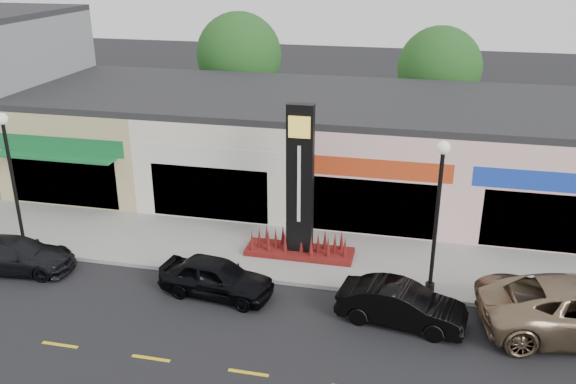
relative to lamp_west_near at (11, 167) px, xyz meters
name	(u,v)px	position (x,y,z in m)	size (l,w,h in m)	color
ground	(188,305)	(8.00, -2.50, -3.48)	(120.00, 120.00, 0.00)	black
sidewalk	(228,246)	(8.00, 1.85, -3.40)	(52.00, 4.30, 0.15)	gray
curb	(209,273)	(8.00, -0.40, -3.40)	(52.00, 0.20, 0.15)	gray
shop_beige	(114,131)	(-0.50, 8.96, -1.08)	(7.00, 10.85, 4.80)	tan
shop_cream	(242,139)	(6.50, 8.97, -1.08)	(7.00, 10.01, 4.80)	silver
shop_pink_w	(382,148)	(13.50, 8.97, -1.08)	(7.00, 10.01, 4.80)	beige
shop_pink_e	(537,159)	(20.50, 8.97, -1.08)	(7.00, 10.01, 4.80)	beige
tree_rear_west	(239,55)	(4.00, 17.00, 1.74)	(5.20, 5.20, 7.83)	#382619
tree_rear_mid	(439,68)	(16.00, 17.00, 1.41)	(4.80, 4.80, 7.29)	#382619
lamp_west_near	(11,167)	(0.00, 0.00, 0.00)	(0.44, 0.44, 5.47)	black
lamp_east_near	(438,203)	(16.00, 0.00, 0.00)	(0.44, 0.44, 5.47)	black
pylon_sign	(300,204)	(11.00, 1.70, -1.20)	(4.20, 1.30, 6.00)	#57160E
car_dark_sedan	(15,255)	(0.83, -1.63, -2.84)	(4.37, 1.78, 1.27)	black
car_black_sedan	(216,277)	(8.74, -1.64, -2.79)	(4.02, 1.62, 1.37)	black
car_black_conv	(401,305)	(15.10, -2.00, -2.80)	(4.09, 1.43, 1.35)	black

